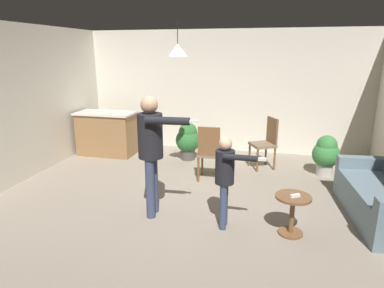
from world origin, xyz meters
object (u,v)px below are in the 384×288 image
object	(u,v)px
dining_chair_by_counter	(266,141)
potted_plant_by_wall	(326,153)
side_table_by_couch	(292,210)
potted_plant_corner	(188,139)
person_child	(226,173)
person_adult	(152,144)
spare_remote_on_table	(295,196)
kitchen_counter	(107,133)
dining_chair_near_wall	(210,151)

from	to	relation	value
dining_chair_by_counter	potted_plant_by_wall	size ratio (longest dim) A/B	1.32
side_table_by_couch	potted_plant_corner	bearing A→B (deg)	127.29
person_child	dining_chair_by_counter	distance (m)	2.55
person_adult	spare_remote_on_table	bearing A→B (deg)	81.77
kitchen_counter	side_table_by_couch	distance (m)	4.64
kitchen_counter	potted_plant_corner	distance (m)	1.84
person_child	potted_plant_corner	size ratio (longest dim) A/B	1.53
dining_chair_by_counter	potted_plant_corner	distance (m)	1.62
side_table_by_couch	dining_chair_by_counter	size ratio (longest dim) A/B	0.52
side_table_by_couch	dining_chair_near_wall	bearing A→B (deg)	130.84
person_child	dining_chair_near_wall	size ratio (longest dim) A/B	1.21
potted_plant_by_wall	potted_plant_corner	bearing A→B (deg)	173.44
side_table_by_couch	spare_remote_on_table	world-z (taller)	spare_remote_on_table
kitchen_counter	spare_remote_on_table	size ratio (longest dim) A/B	9.69
side_table_by_couch	dining_chair_by_counter	distance (m)	2.53
side_table_by_couch	person_child	xyz separation A→B (m)	(-0.84, -0.02, 0.43)
dining_chair_by_counter	dining_chair_near_wall	bearing A→B (deg)	105.87
person_adult	dining_chair_by_counter	world-z (taller)	person_adult
dining_chair_near_wall	kitchen_counter	bearing A→B (deg)	156.62
potted_plant_corner	person_adult	bearing A→B (deg)	-86.52
kitchen_counter	potted_plant_by_wall	distance (m)	4.55
person_child	dining_chair_by_counter	world-z (taller)	person_child
dining_chair_near_wall	person_child	bearing A→B (deg)	-73.49
kitchen_counter	person_child	world-z (taller)	person_child
side_table_by_couch	potted_plant_by_wall	bearing A→B (deg)	73.64
potted_plant_by_wall	kitchen_counter	bearing A→B (deg)	176.97
dining_chair_by_counter	potted_plant_corner	xyz separation A→B (m)	(-1.61, 0.16, -0.11)
dining_chair_near_wall	spare_remote_on_table	xyz separation A→B (m)	(1.36, -1.58, -0.01)
potted_plant_by_wall	dining_chair_near_wall	bearing A→B (deg)	-158.82
person_child	kitchen_counter	bearing A→B (deg)	-130.26
side_table_by_couch	potted_plant_by_wall	size ratio (longest dim) A/B	0.69
side_table_by_couch	dining_chair_near_wall	size ratio (longest dim) A/B	0.52
person_adult	spare_remote_on_table	world-z (taller)	person_adult
dining_chair_by_counter	person_adult	bearing A→B (deg)	119.55
kitchen_counter	spare_remote_on_table	world-z (taller)	kitchen_counter
side_table_by_couch	potted_plant_corner	distance (m)	3.33
kitchen_counter	potted_plant_by_wall	xyz separation A→B (m)	(4.54, -0.24, -0.06)
side_table_by_couch	person_adult	bearing A→B (deg)	177.18
dining_chair_near_wall	potted_plant_by_wall	xyz separation A→B (m)	(2.03, 0.79, -0.13)
spare_remote_on_table	person_child	bearing A→B (deg)	179.03
dining_chair_by_counter	spare_remote_on_table	distance (m)	2.56
person_adult	potted_plant_corner	size ratio (longest dim) A/B	2.11
dining_chair_by_counter	dining_chair_near_wall	world-z (taller)	same
side_table_by_couch	dining_chair_near_wall	xyz separation A→B (m)	(-1.34, 1.55, 0.22)
person_adult	potted_plant_by_wall	xyz separation A→B (m)	(2.55, 2.25, -0.62)
person_adult	potted_plant_corner	world-z (taller)	person_adult
side_table_by_couch	dining_chair_by_counter	world-z (taller)	dining_chair_by_counter
dining_chair_by_counter	dining_chair_near_wall	xyz separation A→B (m)	(-0.94, -0.94, 0.00)
person_adult	dining_chair_near_wall	bearing A→B (deg)	155.90
potted_plant_corner	spare_remote_on_table	xyz separation A→B (m)	(2.03, -2.68, 0.10)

